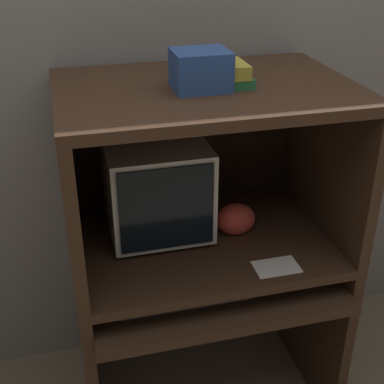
{
  "coord_description": "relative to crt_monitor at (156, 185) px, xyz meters",
  "views": [
    {
      "loc": [
        -0.47,
        -1.29,
        1.86
      ],
      "look_at": [
        -0.05,
        0.34,
        0.97
      ],
      "focal_mm": 50.0,
      "sensor_mm": 36.0,
      "label": 1
    }
  ],
  "objects": [
    {
      "name": "desk_monitor_shelf",
      "position": [
        0.16,
        -0.11,
        -0.21
      ],
      "size": [
        0.98,
        0.67,
        0.11
      ],
      "color": "#382316",
      "rests_on": "desk_base"
    },
    {
      "name": "wall_back",
      "position": [
        0.16,
        0.29,
        0.34
      ],
      "size": [
        6.0,
        0.06,
        2.6
      ],
      "color": "gray",
      "rests_on": "ground_plane"
    },
    {
      "name": "storage_box",
      "position": [
        0.13,
        -0.14,
        0.46
      ],
      "size": [
        0.17,
        0.15,
        0.12
      ],
      "color": "navy",
      "rests_on": "hutch_upper"
    },
    {
      "name": "desk_base",
      "position": [
        0.16,
        -0.16,
        -0.54
      ],
      "size": [
        0.98,
        0.73,
        0.67
      ],
      "color": "#382316",
      "rests_on": "ground_plane"
    },
    {
      "name": "keyboard",
      "position": [
        0.03,
        -0.3,
        -0.28
      ],
      "size": [
        0.45,
        0.15,
        0.03
      ],
      "color": "#2D2D30",
      "rests_on": "desk_base"
    },
    {
      "name": "mouse",
      "position": [
        0.32,
        -0.28,
        -0.28
      ],
      "size": [
        0.06,
        0.04,
        0.03
      ],
      "color": "#28282B",
      "rests_on": "desk_base"
    },
    {
      "name": "hutch_upper",
      "position": [
        0.16,
        -0.07,
        0.2
      ],
      "size": [
        0.98,
        0.67,
        0.59
      ],
      "color": "#382316",
      "rests_on": "desk_monitor_shelf"
    },
    {
      "name": "paper_card",
      "position": [
        0.35,
        -0.35,
        -0.19
      ],
      "size": [
        0.16,
        0.1,
        0.0
      ],
      "color": "white",
      "rests_on": "desk_monitor_shelf"
    },
    {
      "name": "book_stack",
      "position": [
        0.19,
        -0.13,
        0.43
      ],
      "size": [
        0.21,
        0.16,
        0.08
      ],
      "color": "#236638",
      "rests_on": "hutch_upper"
    },
    {
      "name": "crt_monitor",
      "position": [
        0.0,
        0.0,
        0.0
      ],
      "size": [
        0.36,
        0.39,
        0.36
      ],
      "color": "beige",
      "rests_on": "desk_monitor_shelf"
    },
    {
      "name": "snack_bag",
      "position": [
        0.28,
        -0.1,
        -0.13
      ],
      "size": [
        0.15,
        0.11,
        0.12
      ],
      "color": "#BC382D",
      "rests_on": "desk_monitor_shelf"
    }
  ]
}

